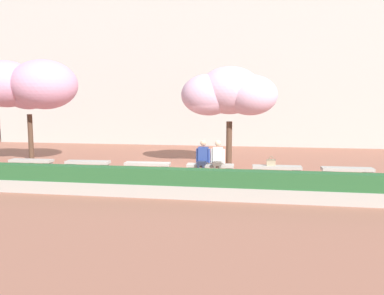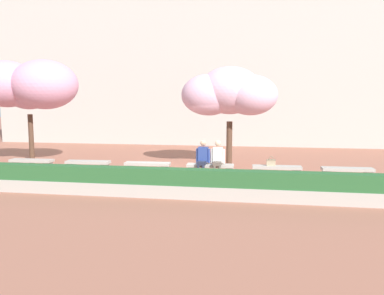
{
  "view_description": "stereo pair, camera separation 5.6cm",
  "coord_description": "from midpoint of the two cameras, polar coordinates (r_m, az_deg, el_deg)",
  "views": [
    {
      "loc": [
        2.6,
        -12.95,
        2.58
      ],
      "look_at": [
        0.46,
        0.2,
        1.0
      ],
      "focal_mm": 35.0,
      "sensor_mm": 36.0,
      "label": 1
    },
    {
      "loc": [
        2.66,
        -12.94,
        2.58
      ],
      "look_at": [
        0.46,
        0.2,
        1.0
      ],
      "focal_mm": 35.0,
      "sensor_mm": 36.0,
      "label": 2
    }
  ],
  "objects": [
    {
      "name": "stone_bench_near_west",
      "position": [
        14.47,
        -15.45,
        -2.55
      ],
      "size": [
        1.66,
        0.47,
        0.45
      ],
      "color": "#ADA89E",
      "rests_on": "ground"
    },
    {
      "name": "stone_bench_near_east",
      "position": [
        13.22,
        2.93,
        -3.18
      ],
      "size": [
        1.66,
        0.47,
        0.45
      ],
      "color": "#ADA89E",
      "rests_on": "ground"
    },
    {
      "name": "stone_bench_far_east",
      "position": [
        13.5,
        22.69,
        -3.49
      ],
      "size": [
        1.66,
        0.47,
        0.45
      ],
      "color": "#ADA89E",
      "rests_on": "ground"
    },
    {
      "name": "stone_bench_center",
      "position": [
        13.67,
        -6.68,
        -2.89
      ],
      "size": [
        1.66,
        0.47,
        0.45
      ],
      "color": "#ADA89E",
      "rests_on": "ground"
    },
    {
      "name": "person_seated_left",
      "position": [
        13.14,
        1.75,
        -1.47
      ],
      "size": [
        0.51,
        0.71,
        1.29
      ],
      "color": "black",
      "rests_on": "ground"
    },
    {
      "name": "stone_bench_west_end",
      "position": [
        15.58,
        -23.13,
        -2.21
      ],
      "size": [
        1.66,
        0.47,
        0.45
      ],
      "color": "#ADA89E",
      "rests_on": "ground"
    },
    {
      "name": "cherry_tree_main",
      "position": [
        15.11,
        5.83,
        8.25
      ],
      "size": [
        3.81,
        2.53,
        4.04
      ],
      "color": "#513828",
      "rests_on": "ground"
    },
    {
      "name": "building_facade",
      "position": [
        24.72,
        3.43,
        11.65
      ],
      "size": [
        28.0,
        4.0,
        9.37
      ],
      "primitive_type": "cube",
      "color": "#B7B2A8",
      "rests_on": "ground"
    },
    {
      "name": "ground_plane",
      "position": [
        13.46,
        -1.95,
        -4.29
      ],
      "size": [
        100.0,
        100.0,
        0.0
      ],
      "primitive_type": "plane",
      "color": "#9E604C"
    },
    {
      "name": "planter_hedge_foreground",
      "position": [
        10.45,
        -5.31,
        -5.38
      ],
      "size": [
        17.2,
        0.5,
        0.8
      ],
      "color": "#ADA89E",
      "rests_on": "ground"
    },
    {
      "name": "handbag",
      "position": [
        13.09,
        12.06,
        -2.18
      ],
      "size": [
        0.3,
        0.15,
        0.34
      ],
      "color": "tan",
      "rests_on": "stone_bench_east_end"
    },
    {
      "name": "person_seated_right",
      "position": [
        13.08,
        4.05,
        -1.52
      ],
      "size": [
        0.51,
        0.69,
        1.29
      ],
      "color": "black",
      "rests_on": "ground"
    },
    {
      "name": "cherry_tree_secondary",
      "position": [
        16.87,
        -23.63,
        8.61
      ],
      "size": [
        4.2,
        2.6,
        4.33
      ],
      "color": "#513828",
      "rests_on": "ground"
    },
    {
      "name": "stone_bench_east_end",
      "position": [
        13.17,
        12.91,
        -3.39
      ],
      "size": [
        1.66,
        0.47,
        0.45
      ],
      "color": "#ADA89E",
      "rests_on": "ground"
    }
  ]
}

